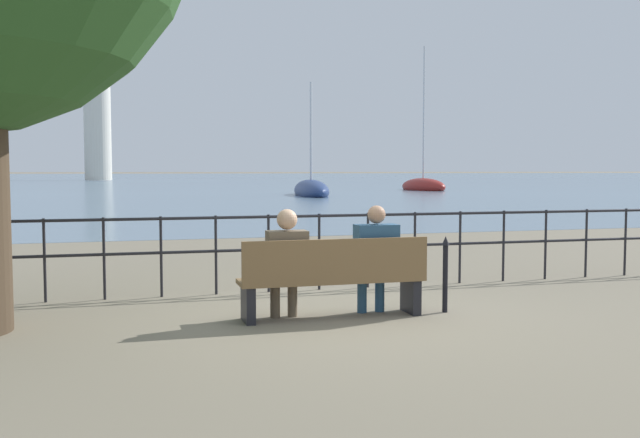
{
  "coord_description": "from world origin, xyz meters",
  "views": [
    {
      "loc": [
        -2.24,
        -7.57,
        1.65
      ],
      "look_at": [
        0.0,
        0.5,
        1.07
      ],
      "focal_mm": 40.0,
      "sensor_mm": 36.0,
      "label": 1
    }
  ],
  "objects": [
    {
      "name": "sailboat_3",
      "position": [
        9.42,
        36.67,
        0.31
      ],
      "size": [
        2.85,
        8.57,
        7.67
      ],
      "rotation": [
        0.0,
        0.0,
        -0.11
      ],
      "color": "navy",
      "rests_on": "ground_plane"
    },
    {
      "name": "park_bench",
      "position": [
        0.0,
        -0.07,
        0.44
      ],
      "size": [
        2.1,
        0.45,
        0.9
      ],
      "color": "brown",
      "rests_on": "ground_plane"
    },
    {
      "name": "harbor_lighthouse",
      "position": [
        -5.9,
        110.63,
        10.64
      ],
      "size": [
        4.16,
        4.16,
        22.88
      ],
      "color": "silver",
      "rests_on": "ground_plane"
    },
    {
      "name": "sailboat_0",
      "position": [
        21.0,
        45.28,
        0.36
      ],
      "size": [
        2.8,
        5.87,
        11.85
      ],
      "rotation": [
        0.0,
        0.0,
        0.15
      ],
      "color": "maroon",
      "rests_on": "ground_plane"
    },
    {
      "name": "ground_plane",
      "position": [
        0.0,
        0.0,
        0.0
      ],
      "size": [
        1000.0,
        1000.0,
        0.0
      ],
      "primitive_type": "plane",
      "color": "#7A705B"
    },
    {
      "name": "harbor_water",
      "position": [
        0.0,
        159.46,
        0.0
      ],
      "size": [
        600.0,
        300.0,
        0.01
      ],
      "color": "slate",
      "rests_on": "ground_plane"
    },
    {
      "name": "seated_person_right",
      "position": [
        0.52,
        0.01,
        0.69
      ],
      "size": [
        0.48,
        0.35,
        1.25
      ],
      "color": "navy",
      "rests_on": "ground_plane"
    },
    {
      "name": "closed_umbrella",
      "position": [
        1.34,
        -0.08,
        0.5
      ],
      "size": [
        0.09,
        0.09,
        0.89
      ],
      "color": "black",
      "rests_on": "ground_plane"
    },
    {
      "name": "promenade_railing",
      "position": [
        -0.0,
        1.82,
        0.69
      ],
      "size": [
        14.93,
        0.04,
        1.05
      ],
      "color": "black",
      "rests_on": "ground_plane"
    },
    {
      "name": "seated_person_left",
      "position": [
        -0.52,
        0.01,
        0.68
      ],
      "size": [
        0.44,
        0.35,
        1.22
      ],
      "color": "brown",
      "rests_on": "ground_plane"
    }
  ]
}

